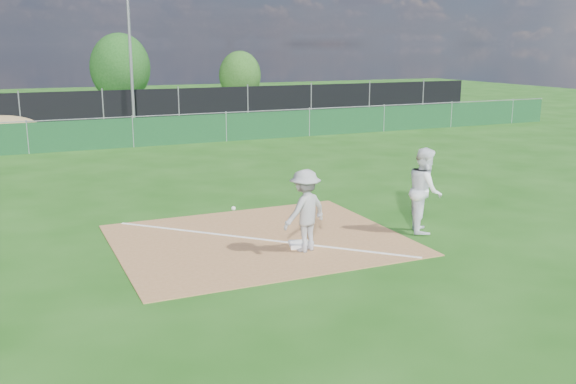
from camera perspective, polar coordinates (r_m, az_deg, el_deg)
The scene contains 14 objects.
ground at distance 22.26m, azimuth -11.13°, elevation 2.09°, with size 90.00×90.00×0.00m, color #184B10.
infield_dirt at distance 13.87m, azimuth -2.61°, elevation -4.25°, with size 6.00×5.00×0.02m, color #98673C.
foul_line at distance 13.87m, azimuth -2.61°, elevation -4.19°, with size 0.08×7.00×0.01m, color white.
green_fence at distance 27.01m, azimuth -13.62°, elevation 5.15°, with size 44.00×0.05×1.20m, color #103B1B.
black_fence at distance 34.83m, azimuth -16.12°, elevation 7.19°, with size 46.00×0.04×1.80m, color black.
parking_lot at distance 39.85m, azimuth -17.08°, elevation 6.51°, with size 46.00×9.00×0.01m, color black.
light_pole at distance 34.62m, azimuth -13.86°, elevation 12.44°, with size 0.16×0.16×8.00m, color slate.
first_base at distance 13.36m, azimuth 1.03°, elevation -4.68°, with size 0.41×0.41×0.09m, color white.
play_at_first at distance 12.89m, azimuth 1.52°, elevation -1.66°, with size 2.28×0.97×1.68m.
runner at distance 14.59m, azimuth 12.07°, elevation 0.17°, with size 0.93×0.72×1.91m, color white.
car_mid at distance 38.30m, azimuth -19.10°, elevation 7.18°, with size 1.48×4.24×1.40m, color #101832.
car_right at distance 40.01m, azimuth -10.65°, elevation 7.77°, with size 1.73×4.26×1.24m, color black.
tree_mid at distance 46.95m, azimuth -14.70°, elevation 10.64°, with size 4.14×4.14×4.91m.
tree_right at distance 48.09m, azimuth -4.29°, elevation 10.30°, with size 3.09×3.09×3.66m.
Camera 1 is at (-4.81, -11.34, 4.12)m, focal length 40.00 mm.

